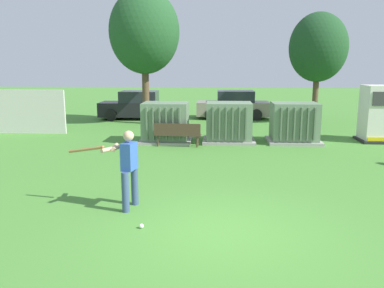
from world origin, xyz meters
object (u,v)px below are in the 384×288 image
at_px(transformer_mid_east, 294,123).
at_px(sports_ball, 141,226).
at_px(transformer_west, 166,123).
at_px(transformer_mid_west, 229,123).
at_px(park_bench, 177,133).
at_px(parked_car_leftmost, 137,106).
at_px(generator_enclosure, 380,114).
at_px(batter, 127,165).
at_px(parked_car_left_of_center, 233,106).

relative_size(transformer_mid_east, sports_ball, 23.33).
xyz_separation_m(transformer_west, sports_ball, (0.63, -8.69, -0.74)).
bearing_deg(transformer_mid_east, transformer_west, -177.39).
relative_size(transformer_mid_west, park_bench, 1.15).
distance_m(transformer_west, park_bench, 1.07).
bearing_deg(transformer_west, sports_ball, -85.85).
xyz_separation_m(transformer_mid_east, parked_car_leftmost, (-7.71, 6.62, -0.04)).
distance_m(transformer_mid_west, generator_enclosure, 6.21).
bearing_deg(batter, park_bench, 86.24).
xyz_separation_m(transformer_mid_east, park_bench, (-4.63, -1.11, -0.25)).
xyz_separation_m(batter, parked_car_leftmost, (-2.64, 14.44, -0.22)).
relative_size(transformer_mid_east, park_bench, 1.15).
relative_size(transformer_west, park_bench, 1.15).
height_order(transformer_west, generator_enclosure, generator_enclosure).
height_order(transformer_mid_west, batter, batter).
bearing_deg(parked_car_left_of_center, park_bench, -106.52).
xyz_separation_m(transformer_mid_east, batter, (-5.07, -7.83, 0.19)).
height_order(generator_enclosure, park_bench, generator_enclosure).
distance_m(generator_enclosure, parked_car_leftmost, 12.84).
distance_m(batter, parked_car_leftmost, 14.69).
distance_m(park_bench, parked_car_left_of_center, 8.72).
relative_size(batter, parked_car_left_of_center, 0.41).
xyz_separation_m(transformer_mid_west, generator_enclosure, (6.18, 0.52, 0.35)).
bearing_deg(parked_car_leftmost, sports_ball, -78.56).
bearing_deg(parked_car_leftmost, transformer_mid_west, -52.68).
height_order(transformer_mid_west, generator_enclosure, generator_enclosure).
bearing_deg(batter, sports_ball, -65.47).
distance_m(transformer_west, transformer_mid_west, 2.57).
relative_size(transformer_mid_west, transformer_mid_east, 1.00).
bearing_deg(park_bench, transformer_west, 123.23).
bearing_deg(parked_car_left_of_center, batter, -100.96).
relative_size(generator_enclosure, sports_ball, 25.56).
bearing_deg(parked_car_leftmost, transformer_mid_east, -40.62).
relative_size(park_bench, sports_ball, 20.23).
height_order(transformer_mid_west, park_bench, transformer_mid_west).
bearing_deg(transformer_west, transformer_mid_east, 2.61).
xyz_separation_m(transformer_mid_west, parked_car_left_of_center, (0.48, 7.30, -0.04)).
distance_m(transformer_mid_west, parked_car_leftmost, 8.39).
xyz_separation_m(park_bench, parked_car_left_of_center, (2.48, 8.35, 0.22)).
distance_m(batter, sports_ball, 1.52).
xyz_separation_m(generator_enclosure, park_bench, (-8.18, -1.57, -0.60)).
relative_size(park_bench, parked_car_leftmost, 0.43).
bearing_deg(parked_car_left_of_center, sports_ball, -98.50).
height_order(generator_enclosure, sports_ball, generator_enclosure).
bearing_deg(parked_car_left_of_center, parked_car_leftmost, -173.52).
xyz_separation_m(transformer_west, transformer_mid_east, (5.20, 0.24, 0.00)).
distance_m(transformer_west, generator_enclosure, 8.79).
bearing_deg(sports_ball, parked_car_left_of_center, 81.50).
distance_m(transformer_mid_east, batter, 9.33).
xyz_separation_m(generator_enclosure, batter, (-8.62, -8.29, -0.16)).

